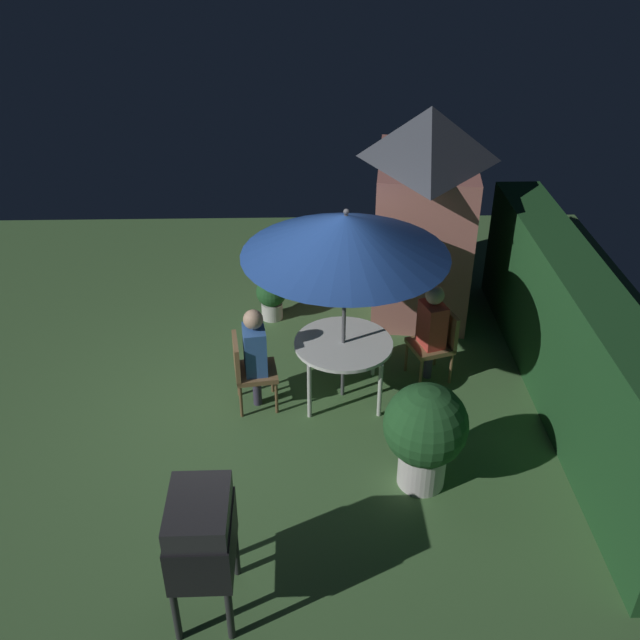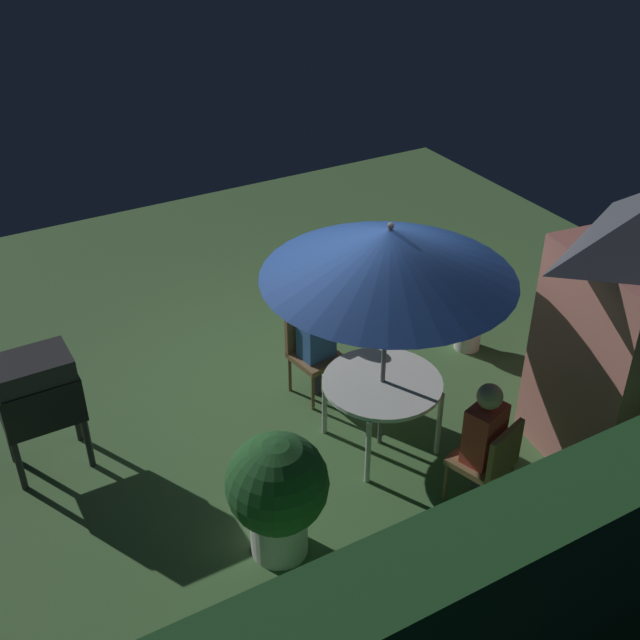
% 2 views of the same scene
% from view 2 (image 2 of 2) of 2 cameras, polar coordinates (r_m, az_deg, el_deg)
% --- Properties ---
extents(ground_plane, '(11.00, 11.00, 0.00)m').
position_cam_2_polar(ground_plane, '(8.39, -0.85, -5.52)').
color(ground_plane, '#47703D').
extents(hedge_backdrop, '(5.62, 0.61, 1.67)m').
position_cam_2_polar(hedge_backdrop, '(5.83, 16.70, -17.30)').
color(hedge_backdrop, '#1E4C23').
rests_on(hedge_backdrop, ground).
extents(patio_table, '(1.12, 1.12, 0.74)m').
position_cam_2_polar(patio_table, '(7.42, 4.50, -4.80)').
color(patio_table, white).
rests_on(patio_table, ground).
extents(patio_umbrella, '(2.21, 2.21, 2.36)m').
position_cam_2_polar(patio_umbrella, '(6.68, 5.01, 4.79)').
color(patio_umbrella, '#4C4C51').
rests_on(patio_umbrella, ground).
extents(bbq_grill, '(0.71, 0.51, 1.20)m').
position_cam_2_polar(bbq_grill, '(7.50, -19.67, -4.86)').
color(bbq_grill, black).
rests_on(bbq_grill, ground).
extents(chair_near_shed, '(0.58, 0.58, 0.90)m').
position_cam_2_polar(chair_near_shed, '(7.02, 12.12, -9.75)').
color(chair_near_shed, olive).
rests_on(chair_near_shed, ground).
extents(chair_far_side, '(0.52, 0.53, 0.90)m').
position_cam_2_polar(chair_far_side, '(8.19, -0.62, -2.04)').
color(chair_far_side, olive).
rests_on(chair_far_side, ground).
extents(potted_plant_by_shed, '(0.83, 0.83, 1.15)m').
position_cam_2_polar(potted_plant_by_shed, '(6.40, -3.08, -12.13)').
color(potted_plant_by_shed, silver).
rests_on(potted_plant_by_shed, ground).
extents(potted_plant_by_grill, '(0.42, 0.42, 0.62)m').
position_cam_2_polar(potted_plant_by_grill, '(9.10, 10.69, -0.11)').
color(potted_plant_by_grill, silver).
rests_on(potted_plant_by_grill, ground).
extents(person_in_red, '(0.40, 0.33, 1.26)m').
position_cam_2_polar(person_in_red, '(6.88, 11.77, -7.82)').
color(person_in_red, '#CC3D33').
rests_on(person_in_red, ground).
extents(person_in_blue, '(0.37, 0.29, 1.26)m').
position_cam_2_polar(person_in_blue, '(7.99, -0.26, -0.76)').
color(person_in_blue, '#3866B2').
rests_on(person_in_blue, ground).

